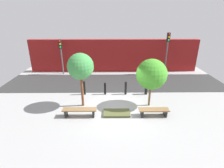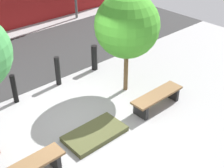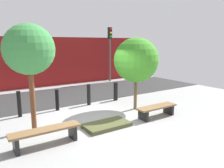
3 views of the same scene
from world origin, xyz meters
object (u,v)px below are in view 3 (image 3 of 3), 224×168
object	(u,v)px
bench_left	(46,133)
bench_right	(157,109)
traffic_light_mid_west	(110,45)
bollard_far_left	(19,104)
bollard_right	(116,91)
planter_bed	(107,125)
bollard_left	(57,100)
tree_behind_left_bench	(29,50)
bollard_center	(89,95)
tree_behind_right_bench	(136,60)

from	to	relation	value
bench_left	bench_right	world-z (taller)	bench_left
bench_right	traffic_light_mid_west	distance (m)	8.31
bench_left	bollard_far_left	size ratio (longest dim) A/B	1.93
bollard_far_left	bollard_right	distance (m)	4.38
planter_bed	bollard_left	xyz separation A→B (m)	(-0.73, 2.68, 0.37)
bench_right	bollard_right	world-z (taller)	bollard_right
bench_left	bollard_far_left	bearing A→B (deg)	92.47
bench_left	bollard_left	distance (m)	3.18
traffic_light_mid_west	bench_left	bearing A→B (deg)	-132.79
bollard_far_left	bollard_right	bearing A→B (deg)	0.00
bollard_left	bench_right	bearing A→B (deg)	-45.75
bench_right	tree_behind_left_bench	distance (m)	4.87
tree_behind_left_bench	bollard_center	bearing A→B (deg)	30.16
bollard_right	traffic_light_mid_west	distance (m)	5.75
bench_right	bollard_far_left	xyz separation A→B (m)	(-4.26, 2.88, 0.18)
planter_bed	traffic_light_mid_west	bearing A→B (deg)	56.31
bench_left	planter_bed	bearing A→B (deg)	5.64
bench_right	bollard_right	distance (m)	2.88
planter_bed	traffic_light_mid_west	size ratio (longest dim) A/B	0.40
planter_bed	bollard_center	size ratio (longest dim) A/B	1.62
tree_behind_left_bench	bench_right	bearing A→B (deg)	-16.77
planter_bed	bench_left	bearing A→B (deg)	-174.49
planter_bed	bollard_right	bearing A→B (deg)	50.71
tree_behind_left_bench	bollard_far_left	world-z (taller)	tree_behind_left_bench
tree_behind_right_bench	traffic_light_mid_west	bearing A→B (deg)	65.94
tree_behind_right_bench	bollard_left	size ratio (longest dim) A/B	3.41
bollard_center	bollard_right	distance (m)	1.46
bollard_far_left	bollard_left	xyz separation A→B (m)	(1.46, 0.00, -0.06)
bollard_center	bench_left	bearing A→B (deg)	-134.25
tree_behind_left_bench	bollard_far_left	bearing A→B (deg)	94.14
bench_left	tree_behind_right_bench	xyz separation A→B (m)	(4.14, 1.25, 1.71)
tree_behind_left_bench	bollard_right	size ratio (longest dim) A/B	3.79
bench_right	planter_bed	size ratio (longest dim) A/B	1.09
bench_left	tree_behind_left_bench	size ratio (longest dim) A/B	0.57
tree_behind_right_bench	bench_right	bearing A→B (deg)	-90.00
bench_right	planter_bed	xyz separation A→B (m)	(-2.07, 0.20, -0.24)
tree_behind_left_bench	bollard_center	size ratio (longest dim) A/B	3.54
bench_left	bollard_left	size ratio (longest dim) A/B	2.18
tree_behind_left_bench	traffic_light_mid_west	bearing A→B (deg)	41.98
bench_right	bollard_left	xyz separation A→B (m)	(-2.80, 2.88, 0.13)
bench_left	tree_behind_right_bench	world-z (taller)	tree_behind_right_bench
planter_bed	tree_behind_right_bench	xyz separation A→B (m)	(2.07, 1.05, 1.98)
bench_left	bollard_right	size ratio (longest dim) A/B	2.17
tree_behind_left_bench	tree_behind_right_bench	xyz separation A→B (m)	(4.14, -0.00, -0.48)
bench_right	bollard_center	world-z (taller)	bollard_center
bollard_far_left	traffic_light_mid_west	bearing A→B (deg)	33.17
bench_left	bollard_far_left	distance (m)	2.88
planter_bed	bollard_far_left	xyz separation A→B (m)	(-2.19, 2.68, 0.43)
tree_behind_right_bench	bench_left	bearing A→B (deg)	-163.23
tree_behind_left_bench	bollard_left	distance (m)	2.97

